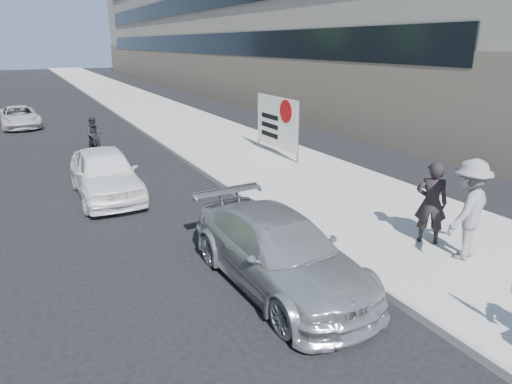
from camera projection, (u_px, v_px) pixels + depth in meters
ground at (233, 243)px, 10.18m from camera, size 160.00×160.00×0.00m
near_sidewalk at (160, 113)px, 28.79m from camera, size 5.00×120.00×0.15m
jogger at (468, 210)px, 8.91m from camera, size 1.47×1.09×2.02m
pedestrian_woman at (431, 203)px, 9.63m from camera, size 0.77×0.76×1.79m
protest_banner at (277, 122)px, 17.28m from camera, size 0.08×3.06×2.20m
parked_sedan at (279, 251)px, 8.29m from camera, size 2.01×4.59×1.31m
white_sedan_near at (105, 173)px, 13.06m from camera, size 1.68×4.16×1.42m
white_sedan_far at (19, 117)px, 24.01m from camera, size 2.13×4.11×1.11m
motorcycle at (95, 136)px, 18.56m from camera, size 0.70×2.04×1.42m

